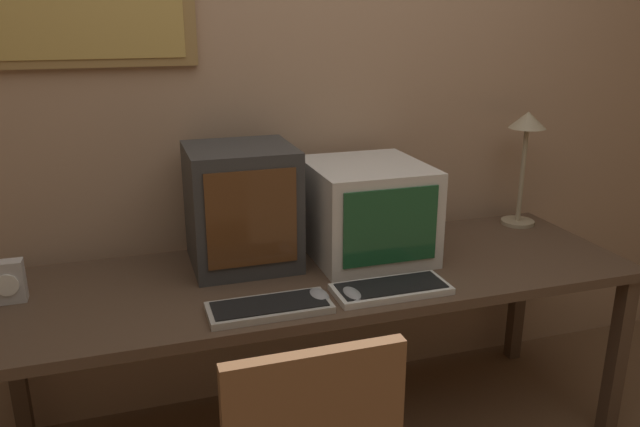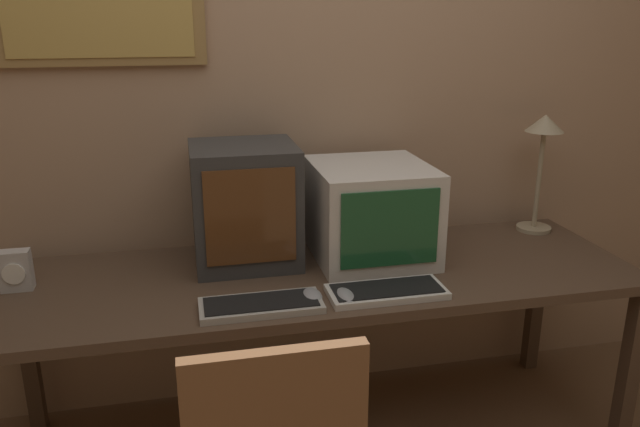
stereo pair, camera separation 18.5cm
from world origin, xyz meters
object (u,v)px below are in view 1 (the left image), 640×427
(desk_clock, at_px, (8,282))
(desk_lamp, at_px, (526,140))
(monitor_left, at_px, (242,206))
(mouse_far_corner, at_px, (319,296))
(monitor_right, at_px, (366,210))
(keyboard_main, at_px, (269,307))
(keyboard_side, at_px, (391,289))
(mouse_near_keyboard, at_px, (352,295))

(desk_clock, relative_size, desk_lamp, 0.28)
(monitor_left, relative_size, desk_lamp, 0.89)
(mouse_far_corner, bearing_deg, monitor_right, 48.87)
(keyboard_main, height_order, desk_clock, desk_clock)
(desk_clock, bearing_deg, desk_lamp, 4.91)
(monitor_left, xyz_separation_m, keyboard_main, (-0.00, -0.41, -0.21))
(monitor_right, bearing_deg, keyboard_side, -97.86)
(keyboard_side, height_order, desk_lamp, desk_lamp)
(keyboard_side, bearing_deg, monitor_right, 82.14)
(mouse_far_corner, bearing_deg, monitor_left, 112.72)
(monitor_right, relative_size, mouse_far_corner, 4.10)
(desk_clock, bearing_deg, monitor_left, 7.14)
(keyboard_side, relative_size, desk_lamp, 0.78)
(monitor_left, height_order, desk_clock, monitor_left)
(monitor_left, bearing_deg, keyboard_side, -44.38)
(desk_lamp, bearing_deg, monitor_left, -176.49)
(monitor_right, relative_size, mouse_near_keyboard, 3.81)
(mouse_far_corner, height_order, desk_lamp, desk_lamp)
(mouse_near_keyboard, xyz_separation_m, desk_clock, (-1.04, 0.32, 0.05))
(monitor_right, bearing_deg, mouse_near_keyboard, -117.73)
(monitor_right, height_order, keyboard_side, monitor_right)
(monitor_left, relative_size, mouse_far_corner, 3.92)
(monitor_left, distance_m, desk_lamp, 1.24)
(keyboard_main, relative_size, mouse_far_corner, 3.43)
(mouse_near_keyboard, bearing_deg, keyboard_side, 6.88)
(desk_lamp, bearing_deg, keyboard_main, -158.30)
(mouse_near_keyboard, bearing_deg, monitor_right, 62.27)
(monitor_left, bearing_deg, mouse_near_keyboard, -57.51)
(keyboard_side, bearing_deg, keyboard_main, -178.54)
(mouse_near_keyboard, distance_m, desk_lamp, 1.14)
(desk_clock, bearing_deg, mouse_far_corner, -17.55)
(desk_clock, bearing_deg, keyboard_main, -22.35)
(desk_lamp, bearing_deg, desk_clock, -175.09)
(monitor_right, height_order, mouse_near_keyboard, monitor_right)
(monitor_right, distance_m, desk_lamp, 0.80)
(keyboard_main, relative_size, desk_clock, 2.78)
(mouse_far_corner, height_order, desk_clock, desk_clock)
(monitor_left, bearing_deg, monitor_right, -6.78)
(keyboard_main, bearing_deg, desk_clock, 157.65)
(desk_lamp, bearing_deg, keyboard_side, -149.58)
(monitor_left, bearing_deg, keyboard_main, -90.22)
(mouse_near_keyboard, bearing_deg, monitor_left, 122.49)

